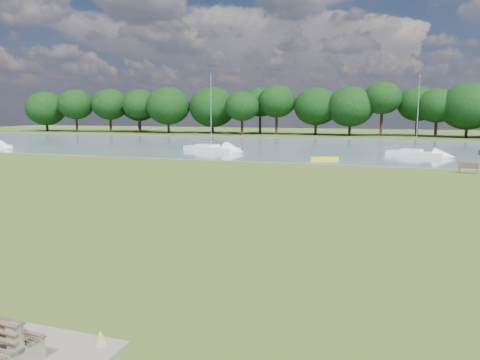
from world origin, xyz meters
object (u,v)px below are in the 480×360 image
(riverbank_bench, at_px, (468,168))
(sailboat_5, at_px, (415,152))
(kayak, at_px, (324,158))
(sailboat_0, at_px, (211,147))

(riverbank_bench, xyz_separation_m, sailboat_5, (-3.52, 13.36, 0.04))
(kayak, relative_size, sailboat_5, 0.32)
(riverbank_bench, height_order, sailboat_0, sailboat_0)
(kayak, height_order, sailboat_0, sailboat_0)
(kayak, xyz_separation_m, sailboat_5, (8.53, 6.98, 0.30))
(kayak, bearing_deg, sailboat_5, 20.43)
(kayak, bearing_deg, sailboat_0, 139.35)
(riverbank_bench, distance_m, sailboat_0, 29.15)
(riverbank_bench, relative_size, sailboat_5, 0.17)
(riverbank_bench, xyz_separation_m, kayak, (-12.05, 6.38, -0.26))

